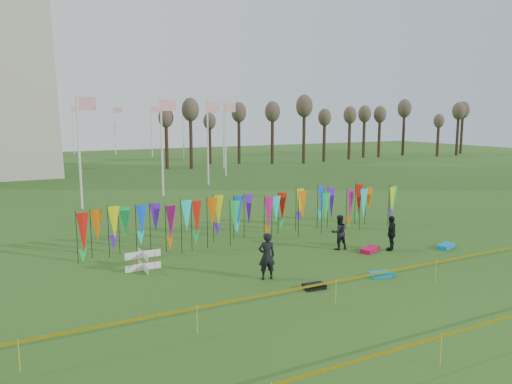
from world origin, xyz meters
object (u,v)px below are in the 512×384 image
person_left (267,256)px  kite_bag_turquoise (381,274)px  kite_bag_teal (446,246)px  kite_bag_black (314,286)px  kite_bag_red (370,250)px  person_right (391,233)px  person_mid (339,232)px  box_kite (143,261)px

person_left → kite_bag_turquoise: size_ratio=1.95×
person_left → kite_bag_teal: person_left is taller
kite_bag_black → kite_bag_teal: (9.10, 1.78, 0.01)m
kite_bag_red → person_right: bearing=-15.2°
kite_bag_teal → person_right: bearing=160.0°
person_right → kite_bag_teal: 2.97m
person_left → kite_bag_teal: size_ratio=1.77×
person_mid → kite_bag_red: size_ratio=1.50×
person_mid → person_left: bearing=30.1°
person_right → kite_bag_turquoise: (-3.17, -2.86, -0.76)m
person_right → kite_bag_black: (-6.41, -2.76, -0.76)m
box_kite → kite_bag_black: size_ratio=1.05×
person_right → kite_bag_red: person_right is taller
person_left → kite_bag_red: 6.55m
kite_bag_turquoise → kite_bag_teal: kite_bag_teal is taller
kite_bag_black → kite_bag_teal: size_ratio=0.77×
kite_bag_turquoise → kite_bag_red: (2.11, 3.15, 0.01)m
kite_bag_turquoise → kite_bag_teal: size_ratio=0.91×
box_kite → kite_bag_black: (5.13, -5.25, -0.34)m
person_right → kite_bag_red: bearing=-45.9°
person_left → kite_bag_black: 2.28m
person_left → kite_bag_red: size_ratio=1.67×
person_right → kite_bag_teal: person_right is taller
box_kite → person_right: 11.82m
person_left → kite_bag_teal: bearing=-169.5°
kite_bag_turquoise → person_mid: bearing=76.3°
box_kite → kite_bag_turquoise: size_ratio=0.89×
person_right → kite_bag_red: (-1.06, 0.29, -0.76)m
box_kite → kite_bag_teal: size_ratio=0.81×
kite_bag_red → person_mid: bearing=135.2°
person_mid → person_right: size_ratio=1.00×
box_kite → person_mid: (9.41, -1.13, 0.42)m
kite_bag_turquoise → kite_bag_black: (-3.24, 0.10, -0.00)m
kite_bag_teal → box_kite: bearing=166.3°
kite_bag_red → kite_bag_black: bearing=-150.3°
kite_bag_red → box_kite: bearing=168.2°
kite_bag_turquoise → kite_bag_teal: bearing=17.7°
person_left → kite_bag_turquoise: (4.28, -1.94, -0.86)m
person_mid → person_right: person_right is taller
box_kite → person_left: size_ratio=0.45×
person_mid → kite_bag_teal: bearing=161.1°
kite_bag_black → person_right: bearing=23.3°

